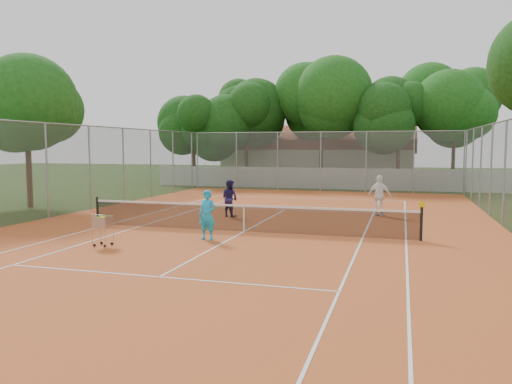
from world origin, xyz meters
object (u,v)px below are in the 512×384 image
(player_far_right, at_px, (380,195))
(tennis_net, at_px, (244,218))
(ball_hopper, at_px, (103,230))
(clubhouse, at_px, (320,156))
(player_far_left, at_px, (230,198))
(player_near, at_px, (207,215))

(player_far_right, bearing_deg, tennis_net, 71.53)
(ball_hopper, bearing_deg, clubhouse, 71.00)
(player_far_right, bearing_deg, clubhouse, -55.11)
(player_far_left, xyz_separation_m, player_far_right, (6.16, 2.09, 0.10))
(tennis_net, xyz_separation_m, player_far_left, (-1.77, 3.51, 0.30))
(player_near, relative_size, player_far_left, 1.02)
(player_far_right, height_order, ball_hopper, player_far_right)
(player_far_left, height_order, ball_hopper, player_far_left)
(clubhouse, bearing_deg, tennis_net, -86.05)
(player_far_left, bearing_deg, player_far_right, -137.57)
(tennis_net, xyz_separation_m, player_far_right, (4.39, 5.60, 0.39))
(player_far_right, bearing_deg, ball_hopper, 69.81)
(player_far_left, distance_m, player_far_right, 6.51)
(clubhouse, height_order, player_far_right, clubhouse)
(clubhouse, relative_size, ball_hopper, 16.48)
(clubhouse, bearing_deg, player_far_right, -74.73)
(ball_hopper, bearing_deg, player_far_right, 33.48)
(player_near, xyz_separation_m, ball_hopper, (-2.63, -1.86, -0.31))
(player_far_right, xyz_separation_m, ball_hopper, (-7.69, -9.23, -0.39))
(player_near, distance_m, ball_hopper, 3.24)
(player_far_right, distance_m, ball_hopper, 12.02)
(ball_hopper, bearing_deg, player_near, 18.54)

